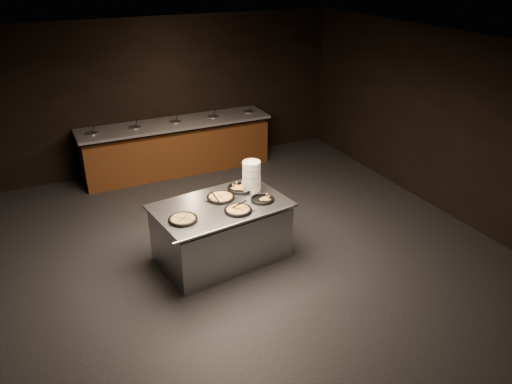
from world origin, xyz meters
TOP-DOWN VIEW (x-y plane):
  - room at (0.00, 0.00)m, footprint 7.02×8.02m
  - salad_bar at (0.00, 3.56)m, footprint 3.70×0.83m
  - serving_counter at (-0.40, 0.26)m, footprint 1.92×1.38m
  - plate_stack at (0.18, 0.50)m, footprint 0.26×0.26m
  - pan_veggie_whole at (-1.00, 0.05)m, footprint 0.38×0.38m
  - pan_cheese_whole at (-0.33, 0.43)m, footprint 0.40×0.40m
  - pan_cheese_slices_a at (0.05, 0.58)m, footprint 0.40×0.40m
  - pan_cheese_slices_b at (-0.26, -0.02)m, footprint 0.37×0.37m
  - pan_veggie_slices at (0.17, 0.13)m, footprint 0.33×0.33m
  - server_left at (-0.46, 0.36)m, footprint 0.17×0.30m
  - server_right at (-0.19, -0.02)m, footprint 0.29×0.16m

SIDE VIEW (x-z plane):
  - serving_counter at x=-0.40m, z-range -0.02..0.84m
  - salad_bar at x=0.00m, z-range -0.15..1.03m
  - pan_cheese_slices_a at x=0.05m, z-range 0.85..0.89m
  - pan_veggie_slices at x=0.17m, z-range 0.85..0.89m
  - pan_cheese_slices_b at x=-0.26m, z-range 0.85..0.89m
  - pan_veggie_whole at x=-1.00m, z-range 0.85..0.89m
  - pan_cheese_whole at x=-0.33m, z-range 0.85..0.89m
  - server_right at x=-0.19m, z-range 0.85..1.00m
  - server_left at x=-0.46m, z-range 0.85..1.00m
  - plate_stack at x=0.18m, z-range 0.85..1.29m
  - room at x=0.00m, z-range -0.01..2.91m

